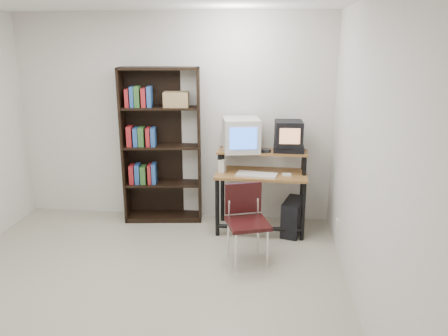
# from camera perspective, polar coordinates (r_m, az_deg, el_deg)

# --- Properties ---
(floor) EXTENTS (4.00, 4.00, 0.01)m
(floor) POSITION_cam_1_polar(r_m,az_deg,el_deg) (4.25, -11.88, -16.12)
(floor) COLOR #ACA58E
(floor) RESTS_ON ground
(back_wall) EXTENTS (4.00, 0.01, 2.60)m
(back_wall) POSITION_cam_1_polar(r_m,az_deg,el_deg) (5.62, -6.59, 6.41)
(back_wall) COLOR silver
(back_wall) RESTS_ON floor
(right_wall) EXTENTS (0.01, 4.00, 2.60)m
(right_wall) POSITION_cam_1_polar(r_m,az_deg,el_deg) (3.63, 18.47, 0.27)
(right_wall) COLOR silver
(right_wall) RESTS_ON floor
(computer_desk) EXTENTS (1.10, 0.57, 0.98)m
(computer_desk) POSITION_cam_1_polar(r_m,az_deg,el_deg) (5.27, 4.90, -1.22)
(computer_desk) COLOR olive
(computer_desk) RESTS_ON floor
(crt_monitor) EXTENTS (0.49, 0.49, 0.40)m
(crt_monitor) POSITION_cam_1_polar(r_m,az_deg,el_deg) (5.24, 2.26, 4.35)
(crt_monitor) COLOR beige
(crt_monitor) RESTS_ON computer_desk
(vcr) EXTENTS (0.37, 0.27, 0.08)m
(vcr) POSITION_cam_1_polar(r_m,az_deg,el_deg) (5.26, 8.43, 2.46)
(vcr) COLOR black
(vcr) RESTS_ON computer_desk
(crt_tv) EXTENTS (0.33, 0.33, 0.30)m
(crt_tv) POSITION_cam_1_polar(r_m,az_deg,el_deg) (5.23, 8.43, 4.49)
(crt_tv) COLOR black
(crt_tv) RESTS_ON vcr
(cd_spindle) EXTENTS (0.13, 0.13, 0.05)m
(cd_spindle) POSITION_cam_1_polar(r_m,az_deg,el_deg) (5.19, 5.49, 2.21)
(cd_spindle) COLOR #26262B
(cd_spindle) RESTS_ON computer_desk
(keyboard) EXTENTS (0.50, 0.29, 0.03)m
(keyboard) POSITION_cam_1_polar(r_m,az_deg,el_deg) (5.12, 4.28, -0.95)
(keyboard) COLOR beige
(keyboard) RESTS_ON computer_desk
(mousepad) EXTENTS (0.23, 0.20, 0.01)m
(mousepad) POSITION_cam_1_polar(r_m,az_deg,el_deg) (5.17, 8.33, -1.10)
(mousepad) COLOR black
(mousepad) RESTS_ON computer_desk
(mouse) EXTENTS (0.11, 0.07, 0.03)m
(mouse) POSITION_cam_1_polar(r_m,az_deg,el_deg) (5.16, 8.18, -0.90)
(mouse) COLOR white
(mouse) RESTS_ON mousepad
(desk_speaker) EXTENTS (0.10, 0.09, 0.17)m
(desk_speaker) POSITION_cam_1_polar(r_m,az_deg,el_deg) (5.22, -0.27, 0.20)
(desk_speaker) COLOR beige
(desk_speaker) RESTS_ON computer_desk
(pc_tower) EXTENTS (0.31, 0.49, 0.42)m
(pc_tower) POSITION_cam_1_polar(r_m,az_deg,el_deg) (5.36, 9.00, -6.30)
(pc_tower) COLOR black
(pc_tower) RESTS_ON floor
(school_chair) EXTENTS (0.52, 0.52, 0.82)m
(school_chair) POSITION_cam_1_polar(r_m,az_deg,el_deg) (4.58, 2.89, -6.17)
(school_chair) COLOR black
(school_chair) RESTS_ON floor
(bookshelf) EXTENTS (1.01, 0.44, 1.95)m
(bookshelf) POSITION_cam_1_polar(r_m,az_deg,el_deg) (5.57, -8.16, 3.07)
(bookshelf) COLOR black
(bookshelf) RESTS_ON floor
(wall_outlet) EXTENTS (0.02, 0.08, 0.12)m
(wall_outlet) POSITION_cam_1_polar(r_m,az_deg,el_deg) (5.02, 14.57, -7.15)
(wall_outlet) COLOR beige
(wall_outlet) RESTS_ON right_wall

